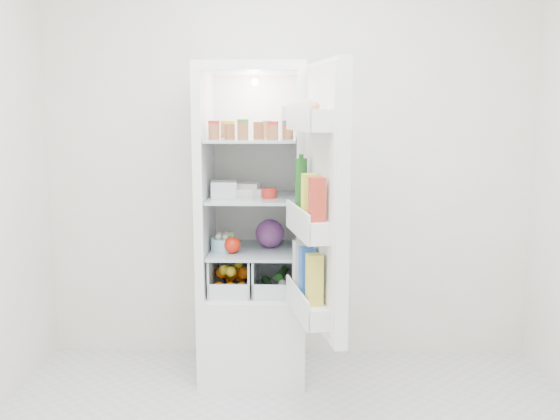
{
  "coord_description": "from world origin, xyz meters",
  "views": [
    {
      "loc": [
        0.04,
        -2.34,
        1.55
      ],
      "look_at": [
        -0.04,
        0.95,
        1.02
      ],
      "focal_mm": 40.0,
      "sensor_mm": 36.0,
      "label": 1
    }
  ],
  "objects_px": {
    "mushroom_bowl": "(224,244)",
    "fridge_door": "(320,206)",
    "refrigerator": "(254,261)",
    "red_cabbage": "(270,233)"
  },
  "relations": [
    {
      "from": "refrigerator",
      "to": "mushroom_bowl",
      "type": "distance_m",
      "value": 0.22
    },
    {
      "from": "refrigerator",
      "to": "fridge_door",
      "type": "bearing_deg",
      "value": -60.13
    },
    {
      "from": "fridge_door",
      "to": "red_cabbage",
      "type": "bearing_deg",
      "value": 11.48
    },
    {
      "from": "refrigerator",
      "to": "fridge_door",
      "type": "xyz_separation_m",
      "value": [
        0.36,
        -0.63,
        0.43
      ]
    },
    {
      "from": "mushroom_bowl",
      "to": "fridge_door",
      "type": "height_order",
      "value": "fridge_door"
    },
    {
      "from": "red_cabbage",
      "to": "refrigerator",
      "type": "bearing_deg",
      "value": 173.83
    },
    {
      "from": "fridge_door",
      "to": "refrigerator",
      "type": "bearing_deg",
      "value": 18.01
    },
    {
      "from": "red_cabbage",
      "to": "mushroom_bowl",
      "type": "xyz_separation_m",
      "value": [
        -0.26,
        -0.09,
        -0.05
      ]
    },
    {
      "from": "mushroom_bowl",
      "to": "fridge_door",
      "type": "distance_m",
      "value": 0.81
    },
    {
      "from": "refrigerator",
      "to": "mushroom_bowl",
      "type": "relative_size",
      "value": 11.55
    }
  ]
}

